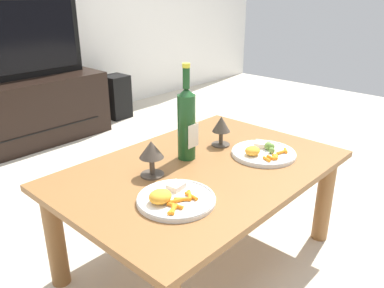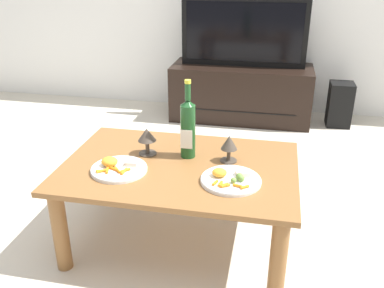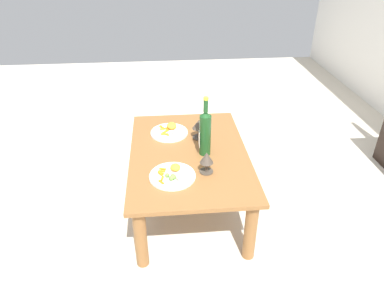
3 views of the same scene
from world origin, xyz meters
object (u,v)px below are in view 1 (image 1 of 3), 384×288
Objects in this scene: wine_bottle at (187,122)px; goblet_right at (221,126)px; dining_table at (202,183)px; tv_screen at (10,38)px; dinner_plate_left at (174,198)px; tv_stand at (22,112)px; floor_speaker at (117,97)px; goblet_left at (151,152)px; dinner_plate_right at (263,152)px.

wine_bottle reaches higher than goblet_right.
dining_table is 8.27× the size of goblet_right.
dinner_plate_left is (-0.38, -1.91, -0.31)m from tv_screen.
tv_stand is 0.82m from floor_speaker.
wine_bottle is at bearing 78.38° from dining_table.
tv_screen is (0.00, -0.00, 0.51)m from tv_stand.
floor_speaker is at bearing -0.30° from tv_screen.
wine_bottle reaches higher than dinner_plate_left.
goblet_left reaches higher than dinner_plate_left.
wine_bottle reaches higher than tv_stand.
floor_speaker is at bearing 57.87° from dinner_plate_left.
tv_stand is 3.10× the size of wine_bottle.
dining_table is 2.85× the size of wine_bottle.
tv_stand is at bearing 78.87° from dinner_plate_left.
wine_bottle is 0.37m from dinner_plate_left.
goblet_left is (-0.18, 0.08, 0.16)m from dining_table.
wine_bottle is 0.21m from goblet_left.
goblet_left is 0.53× the size of dinner_plate_left.
floor_speaker is at bearing 62.38° from dining_table.
dinner_plate_right is at bearing -110.58° from floor_speaker.
tv_stand is at bearing 80.22° from goblet_left.
dinner_plate_left is (-0.08, -0.19, -0.08)m from goblet_left.
goblet_right is at bearing -113.56° from floor_speaker.
tv_screen is (0.12, 1.80, 0.39)m from dining_table.
dining_table is 2.94× the size of floor_speaker.
goblet_left is 1.02× the size of goblet_right.
goblet_right reaches higher than floor_speaker.
goblet_left is at bearing -99.79° from tv_screen.
goblet_right is 0.52m from dinner_plate_left.
tv_screen is 1.97m from dinner_plate_left.
goblet_left is at bearing -175.60° from wine_bottle.
floor_speaker is at bearing -0.47° from tv_stand.
wine_bottle is (-0.92, -1.70, 0.39)m from floor_speaker.
tv_screen is 7.64× the size of goblet_left.
wine_bottle is (-0.10, -1.71, 0.35)m from tv_stand.
goblet_right is (0.20, -0.02, -0.07)m from wine_bottle.
floor_speaker is at bearing 56.89° from goblet_left.
dinner_plate_right is (0.13, -1.91, -0.31)m from tv_screen.
dinner_plate_right reaches higher than dining_table.
goblet_left is at bearing 155.59° from dinner_plate_right.
tv_stand is (0.12, 1.80, -0.12)m from dining_table.
dinner_plate_right is (-0.69, -1.91, 0.25)m from floor_speaker.
floor_speaker is 1.40× the size of dinner_plate_right.
dining_table is 1.06× the size of tv_screen.
floor_speaker is 2.05m from dinner_plate_right.
dinner_plate_right reaches higher than floor_speaker.
dinner_plate_left is at bearing -157.94° from goblet_right.
goblet_right is (0.40, 0.00, -0.00)m from goblet_left.
tv_screen is at bearing 80.21° from goblet_left.
dinner_plate_left is at bearing -101.13° from tv_stand.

